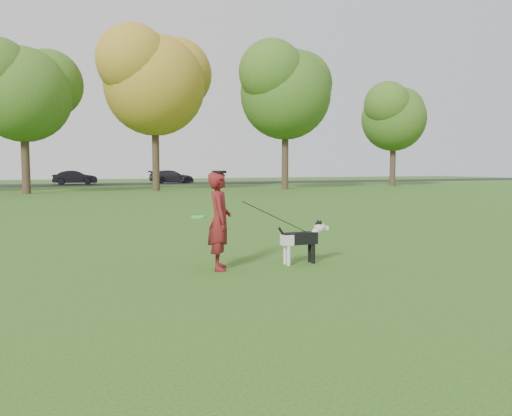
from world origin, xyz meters
name	(u,v)px	position (x,y,z in m)	size (l,w,h in m)	color
ground	(232,268)	(0.00, 0.00, 0.00)	(120.00, 120.00, 0.00)	#285116
road	(82,185)	(0.00, 40.00, 0.01)	(120.00, 7.00, 0.02)	black
man	(219,221)	(-0.20, 0.01, 0.78)	(0.57, 0.37, 1.56)	#5B0D1C
dog	(303,237)	(1.26, -0.07, 0.45)	(0.97, 0.19, 0.74)	black
car_mid	(75,178)	(-0.59, 40.00, 0.64)	(1.32, 3.79, 1.25)	black
car_right	(172,177)	(8.14, 40.00, 0.64)	(1.75, 4.30, 1.25)	black
man_held_items	(268,214)	(0.61, -0.05, 0.86)	(2.09, 0.34, 1.08)	#1BDA3D
tree_row	(68,73)	(-1.43, 26.07, 7.41)	(51.74, 8.86, 12.01)	#38281C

